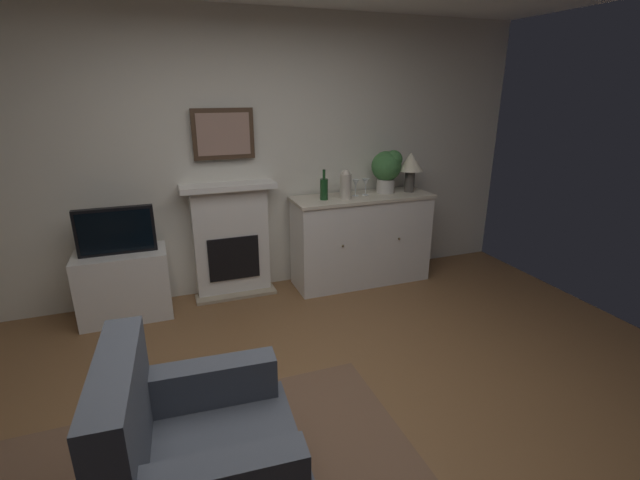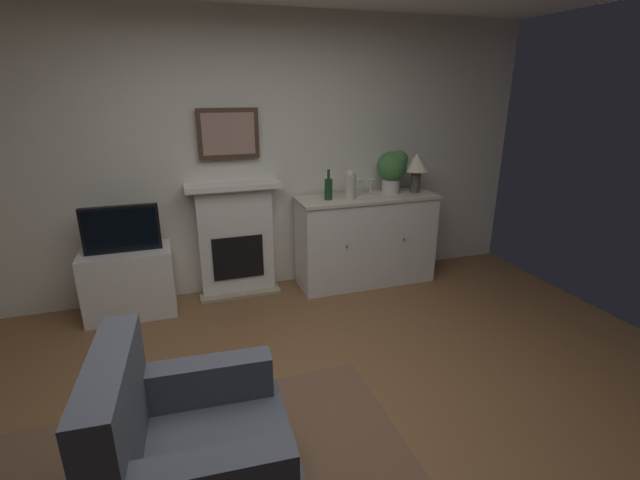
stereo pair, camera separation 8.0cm
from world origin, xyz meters
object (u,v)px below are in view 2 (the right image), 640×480
at_px(framed_picture, 228,134).
at_px(table_lamp, 416,165).
at_px(vase_decorative, 350,185).
at_px(tv_cabinet, 130,283).
at_px(fireplace_unit, 236,239).
at_px(sideboard_cabinet, 366,240).
at_px(wine_bottle, 328,189).
at_px(potted_plant_small, 393,168).
at_px(wine_glass_center, 371,183).
at_px(wine_glass_left, 361,184).
at_px(tv_set, 121,229).
at_px(armchair, 188,455).

height_order(framed_picture, table_lamp, framed_picture).
bearing_deg(vase_decorative, tv_cabinet, 178.19).
height_order(fireplace_unit, sideboard_cabinet, fireplace_unit).
relative_size(framed_picture, wine_bottle, 1.90).
distance_m(tv_cabinet, potted_plant_small, 2.70).
distance_m(wine_bottle, wine_glass_center, 0.46).
bearing_deg(wine_glass_left, tv_cabinet, -179.83).
xyz_separation_m(vase_decorative, tv_cabinet, (-2.06, 0.07, -0.75)).
distance_m(sideboard_cabinet, tv_set, 2.29).
height_order(sideboard_cabinet, tv_set, tv_set).
bearing_deg(vase_decorative, wine_glass_left, 27.21).
bearing_deg(fireplace_unit, armchair, -103.43).
bearing_deg(wine_glass_center, vase_decorative, -163.76).
height_order(framed_picture, wine_bottle, framed_picture).
bearing_deg(potted_plant_small, tv_set, -178.80).
height_order(wine_bottle, tv_cabinet, wine_bottle).
height_order(framed_picture, potted_plant_small, framed_picture).
relative_size(fireplace_unit, table_lamp, 2.75).
relative_size(framed_picture, tv_cabinet, 0.73).
xyz_separation_m(fireplace_unit, wine_bottle, (0.88, -0.19, 0.48)).
distance_m(fireplace_unit, tv_cabinet, 1.02).
bearing_deg(armchair, fireplace_unit, 76.57).
bearing_deg(tv_set, fireplace_unit, 10.77).
relative_size(fireplace_unit, potted_plant_small, 2.56).
height_order(vase_decorative, tv_cabinet, vase_decorative).
xyz_separation_m(wine_bottle, wine_glass_center, (0.46, 0.04, 0.01)).
bearing_deg(table_lamp, wine_glass_left, 177.95).
xyz_separation_m(fireplace_unit, sideboard_cabinet, (1.29, -0.18, -0.09)).
bearing_deg(fireplace_unit, wine_glass_left, -7.25).
height_order(fireplace_unit, wine_bottle, wine_bottle).
height_order(table_lamp, wine_glass_left, table_lamp).
bearing_deg(armchair, vase_decorative, 53.00).
bearing_deg(table_lamp, tv_set, -179.83).
relative_size(framed_picture, wine_glass_center, 3.33).
distance_m(tv_cabinet, armchair, 2.31).
relative_size(framed_picture, vase_decorative, 1.96).
xyz_separation_m(table_lamp, wine_bottle, (-0.94, -0.01, -0.17)).
relative_size(wine_bottle, wine_glass_center, 1.76).
bearing_deg(potted_plant_small, wine_glass_center, -174.70).
distance_m(wine_glass_center, tv_set, 2.32).
height_order(sideboard_cabinet, armchair, armchair).
distance_m(table_lamp, armchair, 3.40).
bearing_deg(wine_bottle, wine_glass_left, 5.89).
bearing_deg(table_lamp, armchair, -136.71).
xyz_separation_m(table_lamp, armchair, (-2.40, -2.26, -0.81)).
xyz_separation_m(wine_glass_center, tv_cabinet, (-2.31, -0.01, -0.74)).
bearing_deg(tv_cabinet, table_lamp, -0.31).
bearing_deg(wine_glass_left, armchair, -128.33).
distance_m(table_lamp, tv_set, 2.82).
bearing_deg(tv_set, vase_decorative, -1.16).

